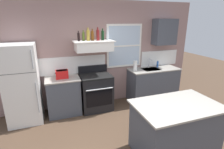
{
  "coord_description": "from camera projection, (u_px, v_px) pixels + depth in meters",
  "views": [
    {
      "loc": [
        -1.25,
        -2.18,
        2.22
      ],
      "look_at": [
        -0.05,
        1.2,
        1.1
      ],
      "focal_mm": 28.05,
      "sensor_mm": 36.0,
      "label": 1
    }
  ],
  "objects": [
    {
      "name": "back_wall",
      "position": [
        102.0,
        54.0,
        4.63
      ],
      "size": [
        5.4,
        0.11,
        2.7
      ],
      "color": "gray",
      "rests_on": "ground_plane"
    },
    {
      "name": "refrigerator",
      "position": [
        22.0,
        84.0,
        3.81
      ],
      "size": [
        0.7,
        0.72,
        1.76
      ],
      "color": "white",
      "rests_on": "ground_plane"
    },
    {
      "name": "counter_left_of_stove",
      "position": [
        64.0,
        96.0,
        4.26
      ],
      "size": [
        0.79,
        0.63,
        0.91
      ],
      "color": "#474C56",
      "rests_on": "ground_plane"
    },
    {
      "name": "toaster",
      "position": [
        62.0,
        74.0,
        4.1
      ],
      "size": [
        0.3,
        0.2,
        0.19
      ],
      "color": "red",
      "rests_on": "counter_left_of_stove"
    },
    {
      "name": "stove_range",
      "position": [
        96.0,
        92.0,
        4.48
      ],
      "size": [
        0.76,
        0.69,
        1.09
      ],
      "color": "black",
      "rests_on": "ground_plane"
    },
    {
      "name": "range_hood_shelf",
      "position": [
        94.0,
        46.0,
        4.22
      ],
      "size": [
        0.96,
        0.52,
        0.24
      ],
      "color": "white"
    },
    {
      "name": "bottle_balsamic_dark",
      "position": [
        79.0,
        37.0,
        4.07
      ],
      "size": [
        0.06,
        0.06,
        0.23
      ],
      "color": "black",
      "rests_on": "range_hood_shelf"
    },
    {
      "name": "bottle_olive_oil_square",
      "position": [
        83.0,
        36.0,
        4.13
      ],
      "size": [
        0.06,
        0.06,
        0.25
      ],
      "color": "#4C601E",
      "rests_on": "range_hood_shelf"
    },
    {
      "name": "bottle_champagne_gold_foil",
      "position": [
        88.0,
        35.0,
        4.14
      ],
      "size": [
        0.08,
        0.08,
        0.3
      ],
      "color": "#B29333",
      "rests_on": "range_hood_shelf"
    },
    {
      "name": "bottle_amber_wine",
      "position": [
        92.0,
        36.0,
        4.19
      ],
      "size": [
        0.07,
        0.07,
        0.27
      ],
      "color": "brown",
      "rests_on": "range_hood_shelf"
    },
    {
      "name": "bottle_red_label_wine",
      "position": [
        98.0,
        35.0,
        4.18
      ],
      "size": [
        0.07,
        0.07,
        0.31
      ],
      "color": "maroon",
      "rests_on": "range_hood_shelf"
    },
    {
      "name": "bottle_dark_green_wine",
      "position": [
        103.0,
        35.0,
        4.26
      ],
      "size": [
        0.07,
        0.07,
        0.28
      ],
      "color": "#143819",
      "rests_on": "range_hood_shelf"
    },
    {
      "name": "bottle_clear_tall",
      "position": [
        107.0,
        35.0,
        4.26
      ],
      "size": [
        0.06,
        0.06,
        0.3
      ],
      "color": "silver",
      "rests_on": "range_hood_shelf"
    },
    {
      "name": "counter_right_with_sink",
      "position": [
        153.0,
        84.0,
        5.05
      ],
      "size": [
        1.43,
        0.63,
        0.91
      ],
      "color": "#474C56",
      "rests_on": "ground_plane"
    },
    {
      "name": "sink_faucet",
      "position": [
        149.0,
        62.0,
        4.92
      ],
      "size": [
        0.03,
        0.17,
        0.28
      ],
      "color": "silver",
      "rests_on": "counter_right_with_sink"
    },
    {
      "name": "paper_towel_roll",
      "position": [
        135.0,
        66.0,
        4.69
      ],
      "size": [
        0.11,
        0.11,
        0.27
      ],
      "primitive_type": "cylinder",
      "color": "white",
      "rests_on": "counter_right_with_sink"
    },
    {
      "name": "dish_soap_bottle",
      "position": [
        158.0,
        64.0,
        5.04
      ],
      "size": [
        0.06,
        0.06,
        0.18
      ],
      "primitive_type": "cylinder",
      "color": "blue",
      "rests_on": "counter_right_with_sink"
    },
    {
      "name": "kitchen_island",
      "position": [
        175.0,
        128.0,
        2.97
      ],
      "size": [
        1.4,
        0.9,
        0.91
      ],
      "color": "#474C56",
      "rests_on": "ground_plane"
    },
    {
      "name": "upper_cabinet_right",
      "position": [
        165.0,
        32.0,
        4.86
      ],
      "size": [
        0.64,
        0.32,
        0.7
      ],
      "color": "#474C56"
    }
  ]
}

